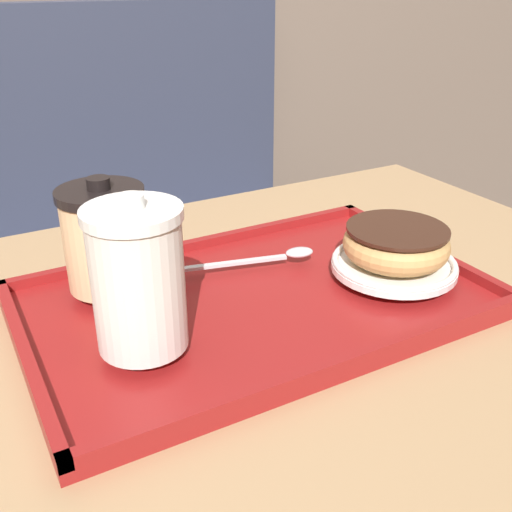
# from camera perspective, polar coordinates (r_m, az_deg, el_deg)

# --- Properties ---
(booth_bench) EXTENTS (1.55, 0.44, 1.00)m
(booth_bench) POSITION_cam_1_polar(r_m,az_deg,el_deg) (1.56, -21.78, -5.17)
(booth_bench) COLOR #33384C
(booth_bench) RESTS_ON ground_plane
(cafe_table) EXTENTS (1.04, 0.73, 0.72)m
(cafe_table) POSITION_cam_1_polar(r_m,az_deg,el_deg) (0.75, 0.18, -15.73)
(cafe_table) COLOR tan
(cafe_table) RESTS_ON ground_plane
(serving_tray) EXTENTS (0.51, 0.32, 0.02)m
(serving_tray) POSITION_cam_1_polar(r_m,az_deg,el_deg) (0.68, -0.00, -4.33)
(serving_tray) COLOR maroon
(serving_tray) RESTS_ON cafe_table
(coffee_cup_front) EXTENTS (0.09, 0.09, 0.15)m
(coffee_cup_front) POSITION_cam_1_polar(r_m,az_deg,el_deg) (0.55, -11.18, -2.10)
(coffee_cup_front) COLOR white
(coffee_cup_front) RESTS_ON serving_tray
(coffee_cup_rear) EXTENTS (0.09, 0.09, 0.13)m
(coffee_cup_rear) POSITION_cam_1_polar(r_m,az_deg,el_deg) (0.67, -14.21, 1.72)
(coffee_cup_rear) COLOR #E0B784
(coffee_cup_rear) RESTS_ON serving_tray
(plate_with_chocolate_donut) EXTENTS (0.15, 0.15, 0.01)m
(plate_with_chocolate_donut) POSITION_cam_1_polar(r_m,az_deg,el_deg) (0.73, 12.99, -0.76)
(plate_with_chocolate_donut) COLOR white
(plate_with_chocolate_donut) RESTS_ON serving_tray
(donut_chocolate_glazed) EXTENTS (0.12, 0.12, 0.04)m
(donut_chocolate_glazed) POSITION_cam_1_polar(r_m,az_deg,el_deg) (0.71, 13.21, 1.19)
(donut_chocolate_glazed) COLOR tan
(donut_chocolate_glazed) RESTS_ON plate_with_chocolate_donut
(spoon) EXTENTS (0.16, 0.05, 0.01)m
(spoon) POSITION_cam_1_polar(r_m,az_deg,el_deg) (0.73, 2.22, 0.04)
(spoon) COLOR silver
(spoon) RESTS_ON serving_tray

